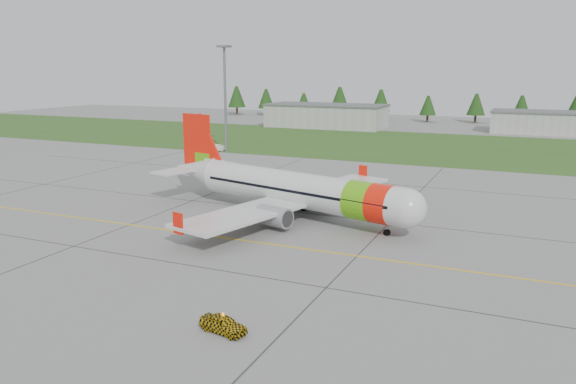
% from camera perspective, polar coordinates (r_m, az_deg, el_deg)
% --- Properties ---
extents(ground, '(320.00, 320.00, 0.00)m').
position_cam_1_polar(ground, '(47.18, -7.70, -7.78)').
color(ground, gray).
rests_on(ground, ground).
extents(aircraft, '(34.38, 32.38, 10.62)m').
position_cam_1_polar(aircraft, '(62.17, 0.50, 0.26)').
color(aircraft, silver).
rests_on(aircraft, ground).
extents(follow_me_car, '(1.34, 1.50, 3.27)m').
position_cam_1_polar(follow_me_car, '(35.91, -6.64, -11.63)').
color(follow_me_car, gold).
rests_on(follow_me_car, ground).
extents(service_van, '(1.84, 1.77, 4.53)m').
position_cam_1_polar(service_van, '(111.42, -7.52, 5.20)').
color(service_van, silver).
rests_on(service_van, ground).
extents(grass_strip, '(320.00, 50.00, 0.03)m').
position_cam_1_polar(grass_strip, '(122.93, 12.64, 4.63)').
color(grass_strip, '#30561E').
rests_on(grass_strip, ground).
extents(taxi_guideline, '(120.00, 0.25, 0.02)m').
position_cam_1_polar(taxi_guideline, '(53.76, -3.25, -5.10)').
color(taxi_guideline, gold).
rests_on(taxi_guideline, ground).
extents(hangar_west, '(32.00, 14.00, 6.00)m').
position_cam_1_polar(hangar_west, '(157.51, 3.91, 7.67)').
color(hangar_west, '#A8A8A3').
rests_on(hangar_west, ground).
extents(hangar_east, '(24.00, 12.00, 5.20)m').
position_cam_1_polar(hangar_east, '(156.19, 24.43, 6.40)').
color(hangar_east, '#A8A8A3').
rests_on(hangar_east, ground).
extents(floodlight_mast, '(0.50, 0.50, 20.00)m').
position_cam_1_polar(floodlight_mast, '(110.66, -6.39, 9.21)').
color(floodlight_mast, slate).
rests_on(floodlight_mast, ground).
extents(treeline, '(160.00, 8.00, 10.00)m').
position_cam_1_polar(treeline, '(177.49, 16.34, 8.40)').
color(treeline, '#1C3F14').
rests_on(treeline, ground).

